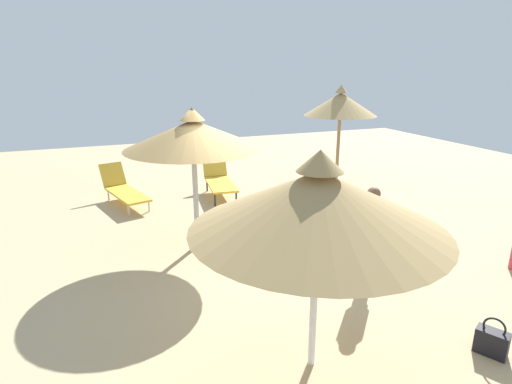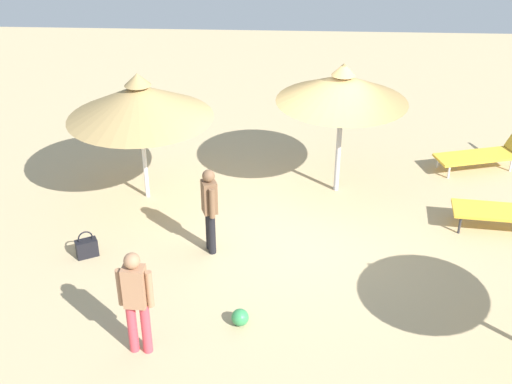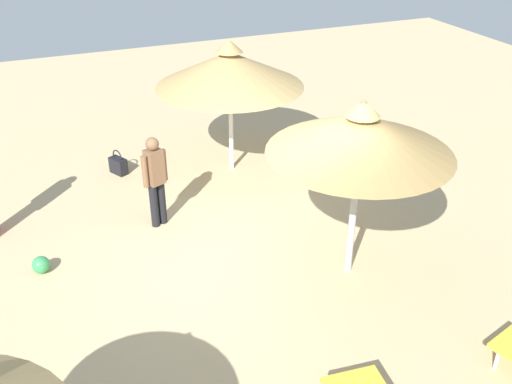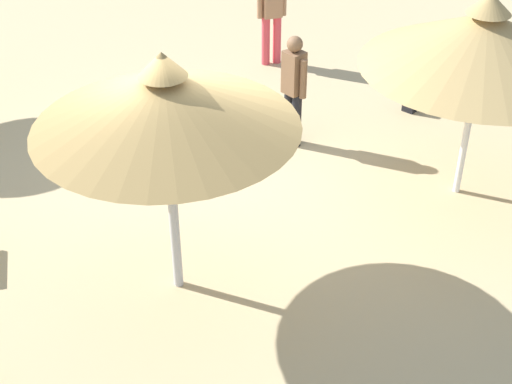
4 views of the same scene
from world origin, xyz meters
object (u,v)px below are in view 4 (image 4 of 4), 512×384
person_standing_edge (294,86)px  handbag (414,98)px  person_standing_far_right (272,9)px  parasol_umbrella_near_right (483,40)px  parasol_umbrella_back (165,102)px  beach_ball (205,84)px

person_standing_edge → handbag: 2.14m
person_standing_far_right → person_standing_edge: bearing=-15.7°
parasol_umbrella_near_right → person_standing_far_right: 4.39m
parasol_umbrella_back → person_standing_far_right: size_ratio=1.60×
person_standing_edge → person_standing_far_right: size_ratio=0.95×
parasol_umbrella_near_right → person_standing_far_right: (-4.20, -0.72, -1.03)m
parasol_umbrella_back → handbag: bearing=120.2°
parasol_umbrella_back → person_standing_edge: 3.34m
parasol_umbrella_near_right → handbag: parasol_umbrella_near_right is taller
person_standing_edge → beach_ball: person_standing_edge is taller
parasol_umbrella_near_right → beach_ball: bearing=-150.7°
person_standing_edge → parasol_umbrella_near_right: bearing=38.7°
person_standing_far_right → parasol_umbrella_back: bearing=-31.9°
parasol_umbrella_near_right → person_standing_edge: parasol_umbrella_near_right is taller
parasol_umbrella_near_right → person_standing_far_right: bearing=-170.3°
parasol_umbrella_near_right → beach_ball: (-3.60, -2.02, -1.81)m
person_standing_edge → handbag: (-0.27, 2.02, -0.67)m
parasol_umbrella_back → handbag: (-2.46, 4.21, -1.92)m
handbag → beach_ball: (-1.58, -2.63, -0.04)m
parasol_umbrella_back → person_standing_edge: bearing=134.9°
parasol_umbrella_near_right → handbag: 2.76m
person_standing_far_right → beach_ball: person_standing_far_right is taller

